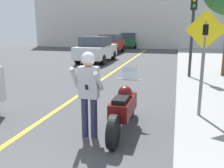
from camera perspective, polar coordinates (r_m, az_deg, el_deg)
road_center_line at (r=8.79m, az=-6.95°, el=-2.10°), size 0.12×36.00×0.01m
building_backdrop at (r=28.06m, az=9.79°, el=16.03°), size 28.00×1.20×7.84m
motorcycle at (r=5.51m, az=2.64°, el=-5.52°), size 0.62×2.42×1.32m
person_biker at (r=5.06m, az=-5.37°, el=-0.36°), size 0.59×0.48×1.78m
crossing_sign at (r=6.25m, az=20.21°, el=6.51°), size 0.91×0.08×2.52m
traffic_light at (r=11.33m, az=18.04°, el=14.14°), size 0.26×0.30×3.58m
parked_car_white at (r=16.70m, az=-3.60°, el=7.98°), size 1.88×4.20×1.68m
parked_car_red at (r=22.68m, az=-0.30°, el=9.27°), size 1.88×4.20×1.68m
parked_car_green at (r=28.76m, az=4.08°, el=9.98°), size 1.88×4.20×1.68m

